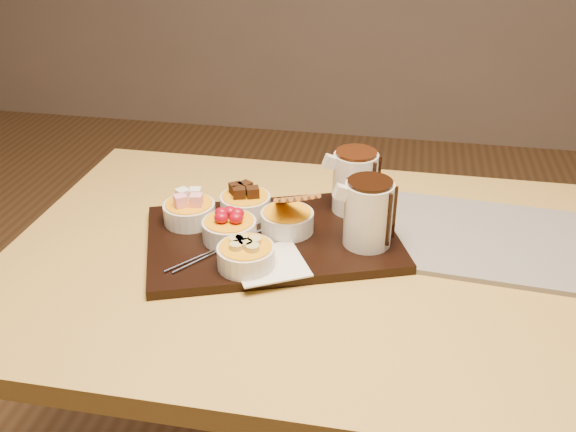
% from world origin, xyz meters
% --- Properties ---
extents(dining_table, '(1.20, 0.80, 0.75)m').
position_xyz_m(dining_table, '(0.00, 0.00, 0.65)').
color(dining_table, gold).
rests_on(dining_table, ground).
extents(serving_board, '(0.54, 0.44, 0.02)m').
position_xyz_m(serving_board, '(-0.12, 0.03, 0.76)').
color(serving_board, black).
rests_on(serving_board, dining_table).
extents(napkin, '(0.16, 0.16, 0.00)m').
position_xyz_m(napkin, '(-0.10, -0.07, 0.77)').
color(napkin, white).
rests_on(napkin, serving_board).
extents(bowl_marshmallows, '(0.10, 0.10, 0.04)m').
position_xyz_m(bowl_marshmallows, '(-0.28, 0.05, 0.79)').
color(bowl_marshmallows, silver).
rests_on(bowl_marshmallows, serving_board).
extents(bowl_cake, '(0.10, 0.10, 0.04)m').
position_xyz_m(bowl_cake, '(-0.19, 0.10, 0.79)').
color(bowl_cake, silver).
rests_on(bowl_cake, serving_board).
extents(bowl_strawberries, '(0.10, 0.10, 0.04)m').
position_xyz_m(bowl_strawberries, '(-0.19, -0.00, 0.79)').
color(bowl_strawberries, silver).
rests_on(bowl_strawberries, serving_board).
extents(bowl_biscotti, '(0.10, 0.10, 0.04)m').
position_xyz_m(bowl_biscotti, '(-0.09, 0.05, 0.79)').
color(bowl_biscotti, silver).
rests_on(bowl_biscotti, serving_board).
extents(bowl_bananas, '(0.10, 0.10, 0.04)m').
position_xyz_m(bowl_bananas, '(-0.14, -0.09, 0.79)').
color(bowl_bananas, silver).
rests_on(bowl_bananas, serving_board).
extents(pitcher_dark_chocolate, '(0.11, 0.11, 0.12)m').
position_xyz_m(pitcher_dark_chocolate, '(0.06, 0.03, 0.83)').
color(pitcher_dark_chocolate, silver).
rests_on(pitcher_dark_chocolate, serving_board).
extents(pitcher_milk_chocolate, '(0.11, 0.11, 0.12)m').
position_xyz_m(pitcher_milk_chocolate, '(0.02, 0.16, 0.83)').
color(pitcher_milk_chocolate, silver).
rests_on(pitcher_milk_chocolate, serving_board).
extents(fondue_skewers, '(0.22, 0.18, 0.01)m').
position_xyz_m(fondue_skewers, '(-0.19, -0.03, 0.77)').
color(fondue_skewers, silver).
rests_on(fondue_skewers, serving_board).
extents(newspaper, '(0.39, 0.33, 0.01)m').
position_xyz_m(newspaper, '(0.28, 0.11, 0.76)').
color(newspaper, beige).
rests_on(newspaper, dining_table).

